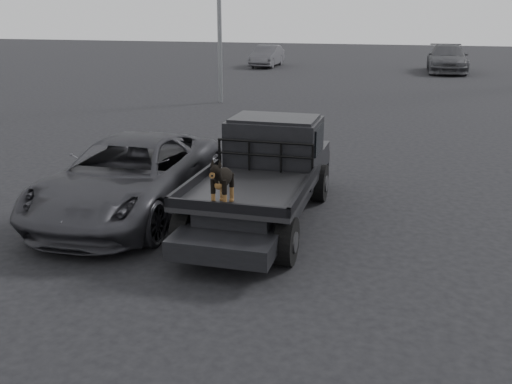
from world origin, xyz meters
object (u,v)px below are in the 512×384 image
(flatbed_ute, at_px, (262,198))
(distant_car_a, at_px, (267,56))
(distant_car_b, at_px, (447,59))
(dog, at_px, (223,181))
(parked_suv, at_px, (129,177))

(flatbed_ute, bearing_deg, distant_car_a, 103.98)
(flatbed_ute, relative_size, distant_car_b, 0.94)
(distant_car_a, xyz_separation_m, distant_car_b, (11.80, -0.66, 0.12))
(distant_car_a, bearing_deg, dog, -77.33)
(distant_car_a, height_order, distant_car_b, distant_car_b)
(parked_suv, xyz_separation_m, distant_car_a, (-4.72, 29.52, -0.01))
(distant_car_b, bearing_deg, flatbed_ute, -99.72)
(dog, relative_size, distant_car_a, 0.17)
(dog, distance_m, distant_car_b, 30.85)
(flatbed_ute, height_order, distant_car_b, distant_car_b)
(flatbed_ute, xyz_separation_m, distant_car_b, (4.49, 28.70, 0.37))
(flatbed_ute, xyz_separation_m, dog, (-0.15, -1.80, 0.83))
(dog, xyz_separation_m, parked_suv, (-2.43, 1.63, -0.57))
(distant_car_a, bearing_deg, flatbed_ute, -76.29)
(parked_suv, distance_m, distant_car_b, 29.71)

